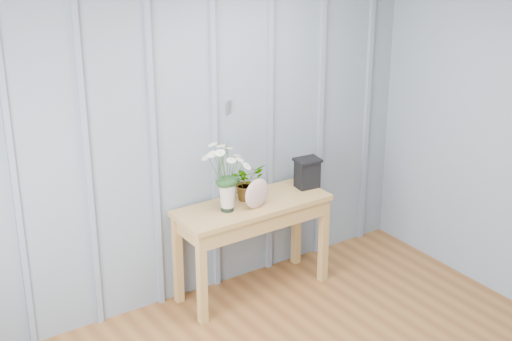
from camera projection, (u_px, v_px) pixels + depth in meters
room_shell at (295, 84)px, 4.37m from camera, size 4.00×4.50×2.50m
sideboard at (252, 217)px, 5.93m from camera, size 1.20×0.45×0.75m
daisy_vase at (227, 164)px, 5.62m from camera, size 0.42×0.32×0.59m
spider_plant at (247, 182)px, 5.91m from camera, size 0.27×0.24×0.28m
felt_disc_vessel at (257, 193)px, 5.77m from camera, size 0.24×0.10×0.23m
carved_box at (307, 173)px, 6.13m from camera, size 0.21×0.17×0.24m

